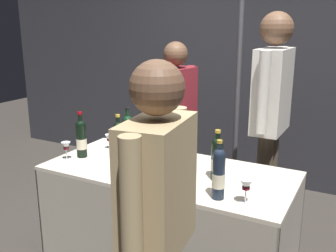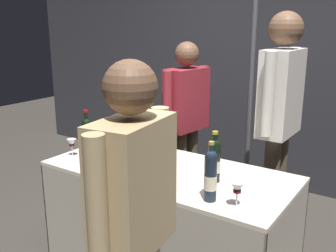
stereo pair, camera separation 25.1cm
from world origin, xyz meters
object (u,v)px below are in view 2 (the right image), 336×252
at_px(wine_glass_near_vendor, 237,189).
at_px(wine_glass_mid, 116,137).
at_px(featured_wine_bottle, 134,131).
at_px(taster_foreground_right, 134,214).
at_px(booth_signpost, 252,57).
at_px(tasting_table, 168,200).
at_px(display_bottle_0, 211,175).
at_px(vendor_presenter, 186,113).
at_px(wine_glass_near_taster, 72,144).

bearing_deg(wine_glass_near_vendor, wine_glass_mid, 161.13).
relative_size(featured_wine_bottle, wine_glass_mid, 2.82).
distance_m(taster_foreground_right, booth_signpost, 2.16).
height_order(tasting_table, wine_glass_near_vendor, wine_glass_near_vendor).
height_order(display_bottle_0, vendor_presenter, vendor_presenter).
height_order(featured_wine_bottle, vendor_presenter, vendor_presenter).
xyz_separation_m(wine_glass_near_taster, vendor_presenter, (0.34, 1.04, 0.07)).
bearing_deg(taster_foreground_right, booth_signpost, 2.54).
relative_size(wine_glass_near_vendor, taster_foreground_right, 0.09).
distance_m(wine_glass_near_vendor, wine_glass_mid, 1.29).
distance_m(display_bottle_0, vendor_presenter, 1.40).
relative_size(wine_glass_near_vendor, booth_signpost, 0.06).
relative_size(wine_glass_near_taster, taster_foreground_right, 0.08).
relative_size(display_bottle_0, wine_glass_mid, 2.88).
height_order(tasting_table, display_bottle_0, display_bottle_0).
xyz_separation_m(wine_glass_near_taster, taster_foreground_right, (1.16, -0.71, 0.08)).
relative_size(wine_glass_mid, taster_foreground_right, 0.08).
height_order(wine_glass_near_taster, vendor_presenter, vendor_presenter).
bearing_deg(display_bottle_0, wine_glass_mid, 158.19).
xyz_separation_m(wine_glass_near_vendor, taster_foreground_right, (-0.18, -0.64, 0.08)).
relative_size(wine_glass_near_vendor, wine_glass_near_taster, 1.06).
bearing_deg(vendor_presenter, wine_glass_near_taster, -10.35).
bearing_deg(booth_signpost, featured_wine_bottle, -119.18).
distance_m(wine_glass_near_taster, taster_foreground_right, 1.36).
xyz_separation_m(wine_glass_near_taster, booth_signpost, (0.81, 1.36, 0.57)).
bearing_deg(featured_wine_bottle, vendor_presenter, 83.26).
relative_size(tasting_table, booth_signpost, 0.72).
height_order(wine_glass_mid, vendor_presenter, vendor_presenter).
bearing_deg(vendor_presenter, tasting_table, 31.93).
bearing_deg(wine_glass_mid, display_bottle_0, -21.81).
bearing_deg(booth_signpost, wine_glass_near_vendor, -69.69).
distance_m(display_bottle_0, wine_glass_near_taster, 1.19).
xyz_separation_m(wine_glass_near_vendor, vendor_presenter, (-1.00, 1.12, 0.07)).
bearing_deg(tasting_table, wine_glass_mid, 164.79).
height_order(wine_glass_mid, taster_foreground_right, taster_foreground_right).
xyz_separation_m(featured_wine_bottle, booth_signpost, (0.54, 0.97, 0.52)).
bearing_deg(display_bottle_0, tasting_table, 150.27).
xyz_separation_m(wine_glass_near_vendor, booth_signpost, (-0.53, 1.44, 0.56)).
distance_m(wine_glass_near_vendor, wine_glass_near_taster, 1.34).
height_order(featured_wine_bottle, display_bottle_0, display_bottle_0).
height_order(featured_wine_bottle, wine_glass_near_taster, featured_wine_bottle).
xyz_separation_m(wine_glass_mid, taster_foreground_right, (1.03, -1.05, 0.10)).
xyz_separation_m(tasting_table, booth_signpost, (0.08, 1.19, 0.89)).
relative_size(wine_glass_near_taster, vendor_presenter, 0.09).
xyz_separation_m(wine_glass_mid, wine_glass_near_taster, (-0.12, -0.34, 0.01)).
xyz_separation_m(featured_wine_bottle, taster_foreground_right, (0.89, -1.11, 0.04)).
xyz_separation_m(taster_foreground_right, booth_signpost, (-0.35, 2.08, 0.48)).
xyz_separation_m(display_bottle_0, wine_glass_near_taster, (-1.18, 0.08, -0.05)).
distance_m(featured_wine_bottle, display_bottle_0, 1.03).
bearing_deg(wine_glass_mid, wine_glass_near_taster, -109.68).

